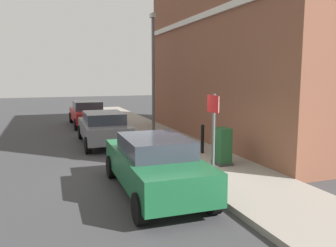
{
  "coord_description": "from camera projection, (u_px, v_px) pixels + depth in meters",
  "views": [
    {
      "loc": [
        -3.05,
        -9.16,
        2.9
      ],
      "look_at": [
        1.1,
        2.25,
        1.2
      ],
      "focal_mm": 36.47,
      "sensor_mm": 36.0,
      "label": 1
    }
  ],
  "objects": [
    {
      "name": "car_grey",
      "position": [
        103.0,
        127.0,
        14.42
      ],
      "size": [
        1.91,
        4.29,
        1.39
      ],
      "rotation": [
        0.0,
        0.0,
        1.55
      ],
      "color": "slate",
      "rests_on": "ground"
    },
    {
      "name": "corner_building",
      "position": [
        262.0,
        47.0,
        15.48
      ],
      "size": [
        6.47,
        12.48,
        8.4
      ],
      "color": "brown",
      "rests_on": "ground"
    },
    {
      "name": "lamppost",
      "position": [
        153.0,
        67.0,
        16.69
      ],
      "size": [
        0.2,
        0.44,
        5.72
      ],
      "color": "#59595B",
      "rests_on": "sidewalk"
    },
    {
      "name": "street_sign",
      "position": [
        213.0,
        125.0,
        8.7
      ],
      "size": [
        0.08,
        0.6,
        2.3
      ],
      "color": "#59595B",
      "rests_on": "sidewalk"
    },
    {
      "name": "sidewalk",
      "position": [
        157.0,
        136.0,
        16.17
      ],
      "size": [
        2.6,
        30.0,
        0.15
      ],
      "primitive_type": "cube",
      "color": "gray",
      "rests_on": "ground"
    },
    {
      "name": "ground",
      "position": [
        159.0,
        176.0,
        9.96
      ],
      "size": [
        80.0,
        80.0,
        0.0
      ],
      "primitive_type": "plane",
      "color": "#38383A"
    },
    {
      "name": "bollard_near_cabinet",
      "position": [
        202.0,
        138.0,
        12.18
      ],
      "size": [
        0.14,
        0.14,
        1.04
      ],
      "color": "black",
      "rests_on": "sidewalk"
    },
    {
      "name": "car_green",
      "position": [
        154.0,
        164.0,
        8.4
      ],
      "size": [
        1.86,
        4.41,
        1.44
      ],
      "rotation": [
        0.0,
        0.0,
        1.55
      ],
      "color": "#195933",
      "rests_on": "ground"
    },
    {
      "name": "utility_cabinet",
      "position": [
        222.0,
        148.0,
        10.63
      ],
      "size": [
        0.46,
        0.61,
        1.15
      ],
      "color": "#1E4C28",
      "rests_on": "sidewalk"
    },
    {
      "name": "car_red",
      "position": [
        88.0,
        113.0,
        19.96
      ],
      "size": [
        1.87,
        4.45,
        1.42
      ],
      "rotation": [
        0.0,
        0.0,
        1.58
      ],
      "color": "maroon",
      "rests_on": "ground"
    }
  ]
}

